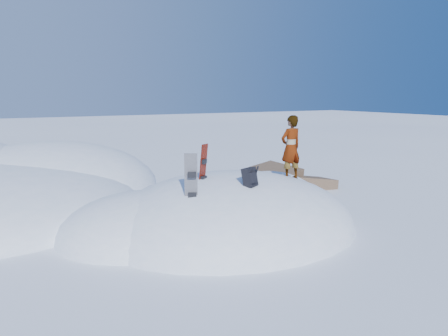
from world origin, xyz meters
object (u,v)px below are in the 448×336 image
snowboard_red (203,172)px  backpack (250,177)px  person (291,148)px  snowboard_dark (191,187)px

snowboard_red → backpack: bearing=-89.1°
backpack → person: person is taller
snowboard_dark → backpack: snowboard_dark is taller
snowboard_red → person: 2.72m
snowboard_red → backpack: size_ratio=2.64×
snowboard_dark → person: (3.41, 0.72, 0.63)m
snowboard_red → person: (2.68, -0.14, 0.47)m
snowboard_dark → backpack: size_ratio=2.93×
snowboard_red → backpack: 1.31m
person → snowboard_red: bearing=-5.8°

